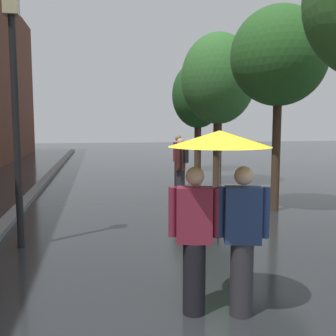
{
  "coord_description": "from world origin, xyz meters",
  "views": [
    {
      "loc": [
        -1.23,
        -3.69,
        2.19
      ],
      "look_at": [
        0.03,
        3.51,
        1.35
      ],
      "focal_mm": 42.62,
      "sensor_mm": 36.0,
      "label": 1
    }
  ],
  "objects_px": {
    "street_tree_1": "(279,57)",
    "pedestrian_walking_far": "(181,168)",
    "street_tree_3": "(198,95)",
    "pedestrian_walking_midground": "(179,160)",
    "street_lamp_post": "(15,104)",
    "couple_under_umbrella": "(219,193)",
    "street_tree_2": "(218,79)"
  },
  "relations": [
    {
      "from": "street_tree_1",
      "to": "pedestrian_walking_far",
      "type": "distance_m",
      "value": 3.87
    },
    {
      "from": "street_tree_1",
      "to": "street_lamp_post",
      "type": "relative_size",
      "value": 1.16
    },
    {
      "from": "street_tree_1",
      "to": "couple_under_umbrella",
      "type": "relative_size",
      "value": 2.35
    },
    {
      "from": "street_tree_1",
      "to": "street_lamp_post",
      "type": "bearing_deg",
      "value": -160.89
    },
    {
      "from": "street_lamp_post",
      "to": "pedestrian_walking_far",
      "type": "height_order",
      "value": "street_lamp_post"
    },
    {
      "from": "street_tree_1",
      "to": "street_tree_3",
      "type": "bearing_deg",
      "value": 89.03
    },
    {
      "from": "street_tree_2",
      "to": "pedestrian_walking_far",
      "type": "bearing_deg",
      "value": -125.05
    },
    {
      "from": "street_lamp_post",
      "to": "pedestrian_walking_far",
      "type": "bearing_deg",
      "value": 45.38
    },
    {
      "from": "street_tree_2",
      "to": "street_lamp_post",
      "type": "bearing_deg",
      "value": -130.93
    },
    {
      "from": "street_tree_1",
      "to": "pedestrian_walking_midground",
      "type": "height_order",
      "value": "street_tree_1"
    },
    {
      "from": "street_lamp_post",
      "to": "street_tree_3",
      "type": "bearing_deg",
      "value": 60.67
    },
    {
      "from": "couple_under_umbrella",
      "to": "pedestrian_walking_far",
      "type": "height_order",
      "value": "couple_under_umbrella"
    },
    {
      "from": "street_tree_3",
      "to": "couple_under_umbrella",
      "type": "xyz_separation_m",
      "value": [
        -3.11,
        -13.27,
        -1.97
      ]
    },
    {
      "from": "street_tree_3",
      "to": "street_lamp_post",
      "type": "relative_size",
      "value": 1.14
    },
    {
      "from": "pedestrian_walking_far",
      "to": "couple_under_umbrella",
      "type": "bearing_deg",
      "value": -98.14
    },
    {
      "from": "pedestrian_walking_midground",
      "to": "couple_under_umbrella",
      "type": "bearing_deg",
      "value": -98.62
    },
    {
      "from": "street_tree_2",
      "to": "couple_under_umbrella",
      "type": "xyz_separation_m",
      "value": [
        -2.82,
        -9.3,
        -2.26
      ]
    },
    {
      "from": "pedestrian_walking_far",
      "to": "street_lamp_post",
      "type": "bearing_deg",
      "value": -134.62
    },
    {
      "from": "pedestrian_walking_far",
      "to": "pedestrian_walking_midground",
      "type": "bearing_deg",
      "value": 80.05
    },
    {
      "from": "street_tree_2",
      "to": "street_lamp_post",
      "type": "height_order",
      "value": "street_tree_2"
    },
    {
      "from": "street_tree_2",
      "to": "pedestrian_walking_midground",
      "type": "relative_size",
      "value": 2.99
    },
    {
      "from": "couple_under_umbrella",
      "to": "pedestrian_walking_far",
      "type": "relative_size",
      "value": 1.2
    },
    {
      "from": "street_tree_2",
      "to": "street_tree_3",
      "type": "bearing_deg",
      "value": 85.77
    },
    {
      "from": "street_tree_3",
      "to": "pedestrian_walking_far",
      "type": "relative_size",
      "value": 2.79
    },
    {
      "from": "street_tree_3",
      "to": "pedestrian_walking_midground",
      "type": "height_order",
      "value": "street_tree_3"
    },
    {
      "from": "street_tree_3",
      "to": "street_tree_1",
      "type": "bearing_deg",
      "value": -90.97
    },
    {
      "from": "street_tree_3",
      "to": "street_tree_2",
      "type": "bearing_deg",
      "value": -94.23
    },
    {
      "from": "pedestrian_walking_far",
      "to": "street_tree_3",
      "type": "bearing_deg",
      "value": 71.96
    },
    {
      "from": "street_tree_1",
      "to": "pedestrian_walking_far",
      "type": "bearing_deg",
      "value": 139.48
    },
    {
      "from": "street_tree_2",
      "to": "pedestrian_walking_midground",
      "type": "xyz_separation_m",
      "value": [
        -1.45,
        -0.28,
        -2.74
      ]
    },
    {
      "from": "street_tree_1",
      "to": "street_lamp_post",
      "type": "height_order",
      "value": "street_tree_1"
    },
    {
      "from": "street_lamp_post",
      "to": "pedestrian_walking_midground",
      "type": "distance_m",
      "value": 7.46
    }
  ]
}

